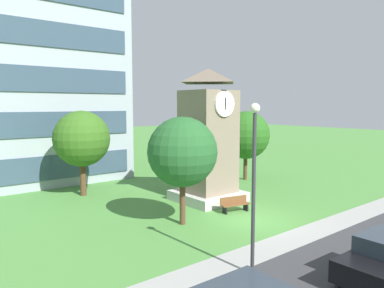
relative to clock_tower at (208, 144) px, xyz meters
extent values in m
plane|color=#4C893D|center=(-1.05, -4.73, -3.72)|extent=(160.00, 160.00, 0.00)
cube|color=#9E9E99|center=(-1.05, -7.74, -3.71)|extent=(120.00, 1.60, 0.01)
cube|color=#384C60|center=(-8.58, 9.65, -2.12)|extent=(16.07, 0.10, 1.80)
cube|color=#384C60|center=(-8.58, 9.65, 1.08)|extent=(16.07, 0.10, 1.80)
cube|color=#384C60|center=(-8.58, 9.65, 4.28)|extent=(16.07, 0.10, 1.80)
cube|color=#384C60|center=(-8.58, 9.65, 7.48)|extent=(16.07, 0.10, 1.80)
cube|color=gray|center=(-0.01, 0.01, -0.17)|extent=(2.84, 2.84, 7.10)
cube|color=beige|center=(-0.01, 0.01, -3.42)|extent=(3.84, 3.84, 0.60)
pyramid|color=#6A5D4D|center=(-0.01, 0.01, 4.29)|extent=(3.13, 3.13, 0.91)
cylinder|color=white|center=(-0.01, -1.48, 2.53)|extent=(1.56, 0.12, 1.56)
cylinder|color=white|center=(1.48, 0.01, 2.53)|extent=(0.12, 1.56, 1.56)
cube|color=black|center=(-0.01, -1.55, 2.67)|extent=(0.08, 0.08, 0.47)
cube|color=black|center=(-0.01, -1.56, 2.53)|extent=(0.04, 0.06, 0.70)
cube|color=brown|center=(-0.56, -3.02, -3.27)|extent=(1.86, 0.86, 0.06)
cube|color=brown|center=(-0.51, -2.80, -3.04)|extent=(1.77, 0.44, 0.40)
cube|color=black|center=(-1.27, -2.86, -3.49)|extent=(0.17, 0.44, 0.45)
cube|color=black|center=(0.14, -3.18, -3.49)|extent=(0.17, 0.44, 0.45)
cylinder|color=#333338|center=(-5.80, -8.95, -0.77)|extent=(0.14, 0.14, 5.89)
sphere|color=#F2EFCC|center=(-5.80, -8.95, 2.35)|extent=(0.36, 0.36, 0.36)
cylinder|color=#513823|center=(6.91, 3.11, -2.55)|extent=(0.32, 0.32, 2.34)
sphere|color=#265E1B|center=(6.91, 3.11, 0.00)|extent=(3.94, 3.94, 3.94)
cylinder|color=#513823|center=(-5.75, 6.41, -2.42)|extent=(0.42, 0.42, 2.59)
sphere|color=#35641D|center=(-5.75, 6.41, 0.20)|extent=(3.80, 3.80, 3.80)
cylinder|color=#513823|center=(-4.27, -2.80, -2.45)|extent=(0.30, 0.30, 2.54)
sphere|color=#245B29|center=(-4.27, -2.80, 0.09)|extent=(3.60, 3.60, 3.60)
cylinder|color=black|center=(-4.06, -11.44, -3.39)|extent=(0.66, 0.23, 0.66)
cylinder|color=black|center=(-1.56, -11.47, -3.39)|extent=(0.66, 0.23, 0.66)
camera|label=1|loc=(-15.77, -17.67, 2.46)|focal=34.74mm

